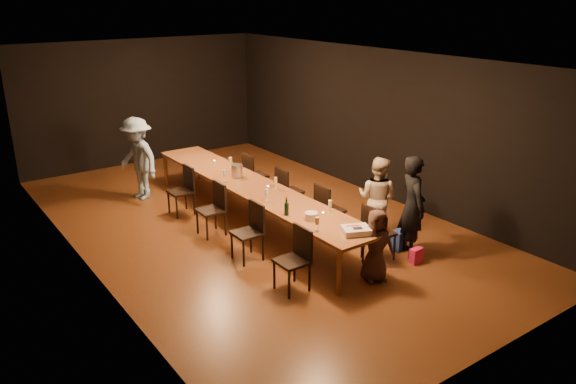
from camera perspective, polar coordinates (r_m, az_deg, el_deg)
ground at (r=10.41m, az=-3.61°, el=-3.19°), size 10.00×10.00×0.00m
room_shell at (r=9.79m, az=-3.88°, el=8.08°), size 6.04×10.04×3.02m
table at (r=10.15m, az=-3.70°, el=0.46°), size 0.90×6.00×0.75m
chair_right_0 at (r=8.98m, az=9.22°, el=-4.04°), size 0.42×0.42×0.93m
chair_right_1 at (r=9.79m, az=4.31°, el=-1.78°), size 0.42×0.42×0.93m
chair_right_2 at (r=10.68m, az=0.19°, el=0.14°), size 0.42×0.42×0.93m
chair_right_3 at (r=11.62m, az=-3.28°, el=1.75°), size 0.42×0.42×0.93m
chair_left_0 at (r=7.97m, az=0.40°, el=-6.97°), size 0.42×0.42×0.93m
chair_left_1 at (r=8.87m, az=-4.18°, el=-4.13°), size 0.42×0.42×0.93m
chair_left_2 at (r=9.84m, az=-7.86°, el=-1.80°), size 0.42×0.42×0.93m
chair_left_3 at (r=10.86m, az=-10.86°, el=0.11°), size 0.42×0.42×0.93m
woman_birthday at (r=9.12m, az=12.54°, el=-1.40°), size 0.60×0.71×1.66m
woman_tan at (r=9.66m, az=9.06°, el=-0.61°), size 0.79×0.87×1.45m
man_blue at (r=11.78m, az=-15.00°, el=3.29°), size 0.87×1.21×1.70m
child at (r=8.30m, az=8.96°, el=-5.42°), size 0.62×0.48×1.11m
gift_bag_red at (r=9.10m, az=12.88°, el=-6.32°), size 0.22×0.13×0.25m
gift_bag_blue at (r=9.49m, az=11.18°, el=-4.81°), size 0.29×0.23×0.33m
birthday_cake at (r=8.17m, az=6.92°, el=-3.89°), size 0.48×0.44×0.09m
plate_stack at (r=8.58m, az=2.38°, el=-2.46°), size 0.24×0.24×0.12m
champagne_bottle at (r=8.71m, az=-0.15°, el=-1.42°), size 0.09×0.09×0.30m
ice_bucket at (r=10.57m, az=-5.21°, el=2.16°), size 0.27×0.27×0.24m
wineglass_0 at (r=8.19m, az=2.98°, el=-3.24°), size 0.06×0.06×0.21m
wineglass_1 at (r=8.85m, az=4.29°, el=-1.47°), size 0.06×0.06×0.21m
wineglass_2 at (r=9.33m, az=-2.21°, el=-0.29°), size 0.06×0.06×0.21m
wineglass_3 at (r=9.92m, az=-1.27°, el=0.94°), size 0.06×0.06×0.21m
wineglass_4 at (r=10.38m, az=-6.47°, el=1.69°), size 0.06×0.06×0.21m
wineglass_5 at (r=11.17m, az=-5.85°, el=3.02°), size 0.06×0.06×0.21m
tealight_near at (r=8.80m, az=3.59°, el=-2.21°), size 0.05×0.05×0.03m
tealight_mid at (r=9.97m, az=-2.05°, el=0.50°), size 0.05×0.05×0.03m
tealight_far at (r=11.58m, az=-7.48°, el=3.11°), size 0.05×0.05×0.03m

